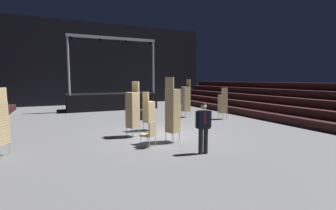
# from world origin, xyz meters

# --- Properties ---
(ground_plane) EXTENTS (22.00, 30.00, 0.10)m
(ground_plane) POSITION_xyz_m (0.00, 0.00, -0.05)
(ground_plane) COLOR slate
(arena_end_wall) EXTENTS (22.00, 0.30, 8.00)m
(arena_end_wall) POSITION_xyz_m (0.00, 15.00, 4.00)
(arena_end_wall) COLOR black
(arena_end_wall) RESTS_ON ground_plane
(bleacher_bank_right) EXTENTS (3.75, 24.00, 2.25)m
(bleacher_bank_right) POSITION_xyz_m (9.12, 1.00, 1.12)
(bleacher_bank_right) COLOR black
(bleacher_bank_right) RESTS_ON ground_plane
(stage_riser) EXTENTS (7.11, 2.61, 5.75)m
(stage_riser) POSITION_xyz_m (0.00, 10.13, 0.74)
(stage_riser) COLOR black
(stage_riser) RESTS_ON ground_plane
(man_with_tie) EXTENTS (0.57, 0.30, 1.73)m
(man_with_tie) POSITION_xyz_m (0.24, -3.41, 0.98)
(man_with_tie) COLOR black
(man_with_tie) RESTS_ON ground_plane
(chair_stack_front_left) EXTENTS (0.58, 0.58, 2.56)m
(chair_stack_front_left) POSITION_xyz_m (-0.04, -1.64, 1.28)
(chair_stack_front_left) COLOR #B2B5BA
(chair_stack_front_left) RESTS_ON ground_plane
(chair_stack_front_right) EXTENTS (0.50, 0.50, 1.96)m
(chair_stack_front_right) POSITION_xyz_m (5.18, 2.03, 0.98)
(chair_stack_front_right) COLOR #B2B5BA
(chair_stack_front_right) RESTS_ON ground_plane
(chair_stack_mid_left) EXTENTS (0.47, 0.47, 2.48)m
(chair_stack_mid_left) POSITION_xyz_m (3.46, 3.64, 1.24)
(chair_stack_mid_left) COLOR #B2B5BA
(chair_stack_mid_left) RESTS_ON ground_plane
(chair_stack_mid_right) EXTENTS (0.57, 0.57, 1.88)m
(chair_stack_mid_right) POSITION_xyz_m (-0.15, 0.80, 0.94)
(chair_stack_mid_right) COLOR #B2B5BA
(chair_stack_mid_right) RESTS_ON ground_plane
(chair_stack_rear_left) EXTENTS (0.59, 0.59, 2.39)m
(chair_stack_rear_left) POSITION_xyz_m (-1.20, -0.09, 1.19)
(chair_stack_rear_left) COLOR #B2B5BA
(chair_stack_rear_left) RESTS_ON ground_plane
(equipment_road_case) EXTENTS (0.99, 0.75, 0.55)m
(equipment_road_case) POSITION_xyz_m (0.59, 4.05, 0.28)
(equipment_road_case) COLOR black
(equipment_road_case) RESTS_ON ground_plane
(loose_chair_near_man) EXTENTS (0.61, 0.61, 0.95)m
(loose_chair_near_man) POSITION_xyz_m (-1.10, -1.92, 0.53)
(loose_chair_near_man) COLOR #B2B5BA
(loose_chair_near_man) RESTS_ON ground_plane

